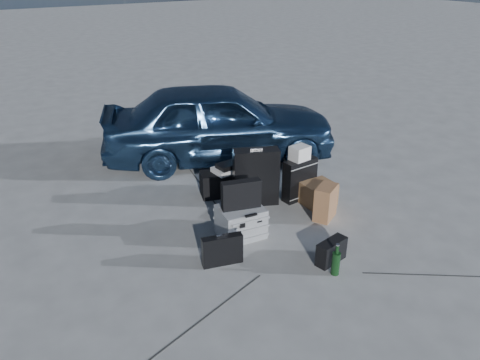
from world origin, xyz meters
name	(u,v)px	position (x,y,z in m)	size (l,w,h in m)	color
ground	(298,245)	(0.00, 0.00, 0.00)	(60.00, 60.00, 0.00)	#B0B0AB
car	(219,122)	(0.51, 2.63, 0.60)	(1.42, 3.52, 1.20)	#2F537F
pelican_case	(241,222)	(-0.42, 0.52, 0.18)	(0.49, 0.40, 0.36)	gray
laptop_bag	(241,195)	(-0.42, 0.52, 0.52)	(0.44, 0.11, 0.33)	black
briefcase	(222,250)	(-0.87, 0.15, 0.16)	(0.42, 0.09, 0.33)	black
suitcase_left	(256,177)	(0.16, 1.08, 0.37)	(0.57, 0.21, 0.74)	black
suitcase_right	(300,179)	(0.71, 0.88, 0.28)	(0.46, 0.17, 0.55)	black
white_carton	(300,153)	(0.70, 0.90, 0.64)	(0.23, 0.18, 0.18)	white
duffel_bag	(226,183)	(-0.04, 1.50, 0.16)	(0.66, 0.28, 0.33)	black
flat_box_white	(227,170)	(-0.03, 1.49, 0.36)	(0.35, 0.27, 0.06)	white
flat_box_black	(228,166)	(-0.02, 1.47, 0.42)	(0.28, 0.20, 0.06)	black
kraft_bag	(326,202)	(0.66, 0.31, 0.21)	(0.32, 0.19, 0.43)	#996542
cardboard_box	(318,194)	(0.82, 0.63, 0.15)	(0.39, 0.34, 0.29)	#8B5F3C
messenger_bag	(331,251)	(0.10, -0.42, 0.13)	(0.36, 0.14, 0.25)	black
green_bottle	(336,260)	(0.00, -0.60, 0.17)	(0.09, 0.09, 0.34)	black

